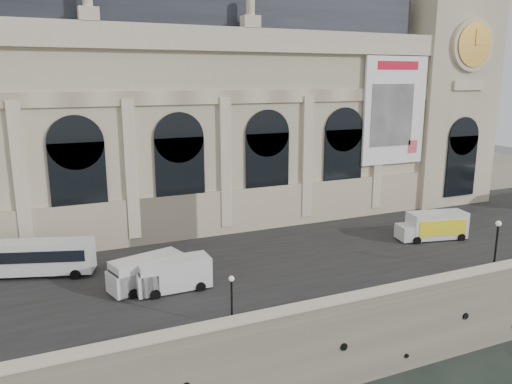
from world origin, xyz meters
TOP-DOWN VIEW (x-y plane):
  - quay at (0.00, 35.00)m, footprint 160.00×70.00m
  - street at (0.00, 14.00)m, footprint 160.00×24.00m
  - parapet at (0.00, 0.60)m, footprint 160.00×1.40m
  - museum at (-5.98, 30.86)m, footprint 69.00×18.70m
  - clock_pavilion at (34.00, 27.93)m, footprint 13.00×14.72m
  - bus_left at (-18.85, 17.46)m, footprint 10.99×5.45m
  - van_b at (-8.47, 9.58)m, footprint 6.02×2.53m
  - van_c at (-10.38, 10.76)m, footprint 6.43×3.79m
  - box_truck at (20.63, 11.23)m, footprint 7.74×3.85m
  - lamp_left at (-6.13, 1.75)m, footprint 0.39×0.39m
  - lamp_right at (18.79, 1.70)m, footprint 0.49×0.49m

SIDE VIEW (x-z plane):
  - quay at x=0.00m, z-range 0.00..6.00m
  - street at x=0.00m, z-range 6.00..6.06m
  - parapet at x=0.00m, z-range 6.01..7.22m
  - van_b at x=-8.47m, z-range 6.03..8.71m
  - van_c at x=-10.38m, z-range 6.03..8.72m
  - box_truck at x=20.63m, z-range 6.01..9.00m
  - bus_left at x=-18.85m, z-range 6.19..9.39m
  - lamp_left at x=-6.13m, z-range 5.99..9.86m
  - lamp_right at x=18.79m, z-range 5.99..10.81m
  - museum at x=-5.98m, z-range 5.17..34.27m
  - clock_pavilion at x=34.00m, z-range 5.07..41.77m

